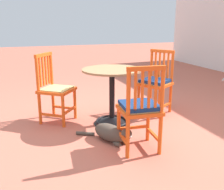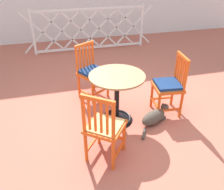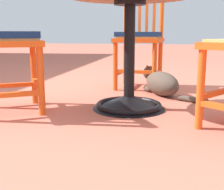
{
  "view_description": "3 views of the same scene",
  "coord_description": "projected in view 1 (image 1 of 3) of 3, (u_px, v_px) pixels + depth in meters",
  "views": [
    {
      "loc": [
        3.1,
        -1.07,
        1.31
      ],
      "look_at": [
        -0.16,
        0.1,
        0.35
      ],
      "focal_mm": 42.99,
      "sensor_mm": 36.0,
      "label": 1
    },
    {
      "loc": [
        -0.83,
        -2.66,
        2.1
      ],
      "look_at": [
        -0.07,
        0.2,
        0.34
      ],
      "focal_mm": 37.82,
      "sensor_mm": 36.0,
      "label": 2
    },
    {
      "loc": [
        -1.96,
        -0.2,
        0.49
      ],
      "look_at": [
        -0.21,
        0.13,
        0.13
      ],
      "focal_mm": 47.91,
      "sensor_mm": 36.0,
      "label": 3
    }
  ],
  "objects": [
    {
      "name": "tabby_cat",
      "position": [
        112.0,
        134.0,
        3.0
      ],
      "size": [
        0.59,
        0.52,
        0.23
      ],
      "color": "#4C4238",
      "rests_on": "ground_plane"
    },
    {
      "name": "orange_chair_near_fence",
      "position": [
        55.0,
        90.0,
        3.54
      ],
      "size": [
        0.56,
        0.56,
        0.91
      ],
      "color": "#EA5619",
      "rests_on": "ground_plane"
    },
    {
      "name": "orange_chair_tucked_in",
      "position": [
        140.0,
        109.0,
        2.72
      ],
      "size": [
        0.44,
        0.44,
        0.91
      ],
      "color": "#EA5619",
      "rests_on": "ground_plane"
    },
    {
      "name": "cafe_table",
      "position": [
        112.0,
        103.0,
        3.49
      ],
      "size": [
        0.76,
        0.76,
        0.73
      ],
      "color": "black",
      "rests_on": "ground_plane"
    },
    {
      "name": "orange_chair_at_corner",
      "position": [
        156.0,
        83.0,
        3.88
      ],
      "size": [
        0.55,
        0.55,
        0.91
      ],
      "color": "#EA5619",
      "rests_on": "ground_plane"
    },
    {
      "name": "ground_plane",
      "position": [
        109.0,
        125.0,
        3.52
      ],
      "size": [
        24.0,
        24.0,
        0.0
      ],
      "primitive_type": "plane",
      "color": "#BC604C"
    }
  ]
}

